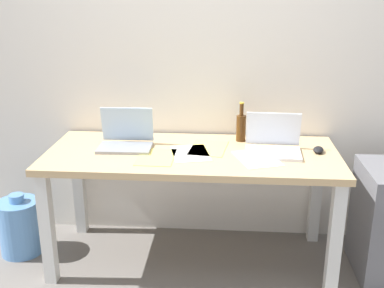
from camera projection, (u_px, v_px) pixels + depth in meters
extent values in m
plane|color=slate|center=(192.00, 258.00, 3.05)|extent=(8.00, 8.00, 0.00)
cube|color=silver|center=(197.00, 47.00, 3.04)|extent=(5.20, 0.08, 2.60)
cube|color=tan|center=(192.00, 155.00, 2.82)|extent=(1.75, 0.73, 0.04)
cube|color=silver|center=(47.00, 229.00, 2.71)|extent=(0.07, 0.07, 0.69)
cube|color=silver|center=(335.00, 240.00, 2.59)|extent=(0.07, 0.07, 0.69)
cube|color=silver|center=(79.00, 186.00, 3.29)|extent=(0.07, 0.07, 0.69)
cube|color=silver|center=(316.00, 194.00, 3.17)|extent=(0.07, 0.07, 0.69)
cube|color=gray|center=(125.00, 148.00, 2.86)|extent=(0.33, 0.21, 0.02)
cube|color=silver|center=(127.00, 124.00, 2.92)|extent=(0.32, 0.05, 0.22)
cube|color=silver|center=(273.00, 153.00, 2.77)|extent=(0.34, 0.25, 0.02)
cube|color=white|center=(273.00, 129.00, 2.85)|extent=(0.33, 0.06, 0.21)
cylinder|color=#47280F|center=(241.00, 128.00, 2.99)|extent=(0.06, 0.06, 0.17)
cylinder|color=#47280F|center=(242.00, 110.00, 2.96)|extent=(0.03, 0.03, 0.08)
cylinder|color=gold|center=(242.00, 103.00, 2.94)|extent=(0.03, 0.03, 0.01)
ellipsoid|color=black|center=(318.00, 150.00, 2.80)|extent=(0.08, 0.11, 0.03)
cube|color=white|center=(257.00, 158.00, 2.71)|extent=(0.30, 0.35, 0.00)
cube|color=white|center=(190.00, 153.00, 2.79)|extent=(0.27, 0.34, 0.00)
cube|color=#F4E06B|center=(156.00, 157.00, 2.73)|extent=(0.21, 0.30, 0.00)
cube|color=#F4E06B|center=(208.00, 148.00, 2.88)|extent=(0.25, 0.32, 0.00)
cylinder|color=#598CC6|center=(20.00, 227.00, 3.07)|extent=(0.27, 0.27, 0.36)
cylinder|color=#598CC6|center=(16.00, 198.00, 3.01)|extent=(0.10, 0.10, 0.05)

